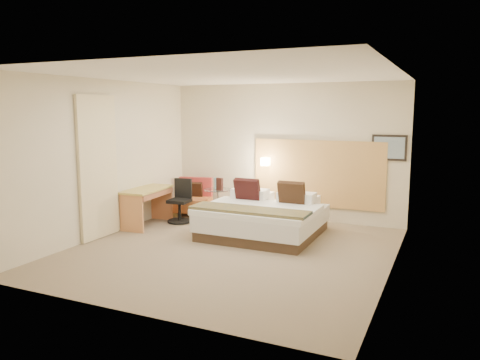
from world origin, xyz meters
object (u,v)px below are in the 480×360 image
at_px(desk_chair, 181,205).
at_px(desk, 148,196).
at_px(lounge_chair, 193,200).
at_px(side_table, 218,203).
at_px(bed, 264,218).

bearing_deg(desk_chair, desk, -129.21).
distance_m(lounge_chair, desk_chair, 0.72).
height_order(desk, desk_chair, desk_chair).
bearing_deg(desk, desk_chair, 50.79).
height_order(lounge_chair, desk, lounge_chair).
xyz_separation_m(side_table, desk_chair, (-0.58, -0.48, 0.00)).
height_order(side_table, desk_chair, desk_chair).
bearing_deg(desk_chair, side_table, 39.64).
relative_size(bed, desk_chair, 2.36).
distance_m(bed, lounge_chair, 2.16).
distance_m(side_table, desk_chair, 0.75).
height_order(bed, desk_chair, bed).
relative_size(bed, lounge_chair, 2.37).
bearing_deg(bed, lounge_chair, 155.02).
bearing_deg(desk, lounge_chair, 76.98).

